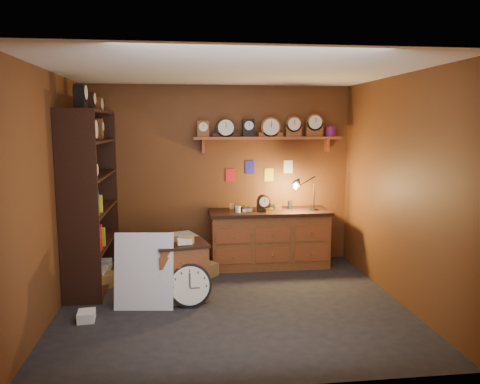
% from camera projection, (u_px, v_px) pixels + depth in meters
% --- Properties ---
extents(floor, '(4.00, 4.00, 0.00)m').
position_uv_depth(floor, '(232.00, 304.00, 5.55)').
color(floor, black).
rests_on(floor, ground).
extents(room_shell, '(4.02, 3.62, 2.71)m').
position_uv_depth(room_shell, '(235.00, 159.00, 5.42)').
color(room_shell, brown).
rests_on(room_shell, ground).
extents(shelving_unit, '(0.47, 1.60, 2.58)m').
position_uv_depth(shelving_unit, '(88.00, 191.00, 6.12)').
color(shelving_unit, black).
rests_on(shelving_unit, ground).
extents(workbench, '(1.79, 0.66, 1.36)m').
position_uv_depth(workbench, '(269.00, 235.00, 7.02)').
color(workbench, brown).
rests_on(workbench, ground).
extents(low_cabinet, '(0.71, 0.63, 0.79)m').
position_uv_depth(low_cabinet, '(182.00, 268.00, 5.70)').
color(low_cabinet, brown).
rests_on(low_cabinet, ground).
extents(big_round_clock, '(0.51, 0.17, 0.51)m').
position_uv_depth(big_round_clock, '(190.00, 285.00, 5.47)').
color(big_round_clock, black).
rests_on(big_round_clock, ground).
extents(white_panel, '(0.70, 0.27, 0.90)m').
position_uv_depth(white_panel, '(145.00, 308.00, 5.45)').
color(white_panel, silver).
rests_on(white_panel, ground).
extents(mini_fridge, '(0.65, 0.67, 0.53)m').
position_uv_depth(mini_fridge, '(179.00, 253.00, 6.80)').
color(mini_fridge, silver).
rests_on(mini_fridge, ground).
extents(floor_box_a, '(0.35, 0.34, 0.17)m').
position_uv_depth(floor_box_a, '(106.00, 280.00, 6.16)').
color(floor_box_a, olive).
rests_on(floor_box_a, ground).
extents(floor_box_b, '(0.20, 0.23, 0.11)m').
position_uv_depth(floor_box_b, '(86.00, 316.00, 5.08)').
color(floor_box_b, white).
rests_on(floor_box_b, ground).
extents(floor_box_c, '(0.32, 0.32, 0.19)m').
position_uv_depth(floor_box_c, '(208.00, 270.00, 6.58)').
color(floor_box_c, olive).
rests_on(floor_box_c, ground).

